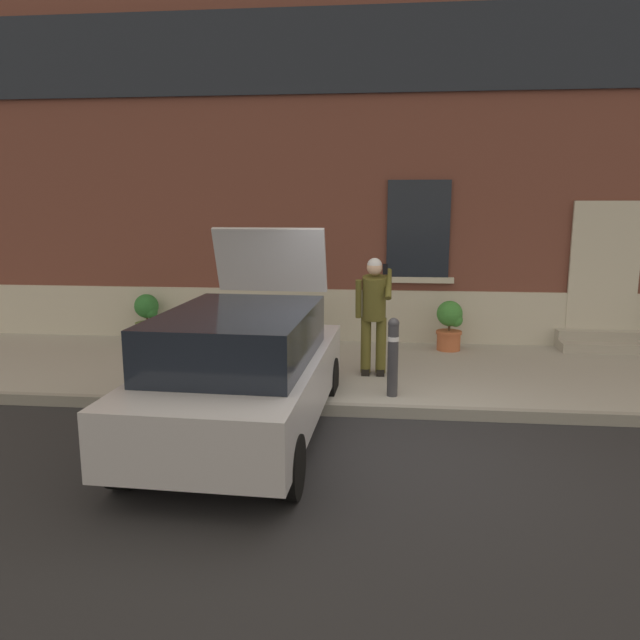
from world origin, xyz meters
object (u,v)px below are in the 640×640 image
hatchback_car_silver (243,370)px  planter_terracotta (450,324)px  bollard_near_person (393,354)px  planter_cream (291,323)px  person_on_phone (374,309)px  planter_olive (147,316)px

hatchback_car_silver → planter_terracotta: (2.70, 3.93, -0.19)m
bollard_near_person → planter_cream: bearing=124.9°
person_on_phone → hatchback_car_silver: bearing=-139.3°
person_on_phone → planter_olive: (-4.19, 1.99, -0.54)m
bollard_near_person → planter_terracotta: 2.86m
hatchback_car_silver → planter_olive: (-2.76, 4.14, -0.19)m
person_on_phone → planter_olive: person_on_phone is taller
bollard_near_person → planter_olive: bearing=147.0°
planter_olive → hatchback_car_silver: bearing=-56.3°
bollard_near_person → planter_terracotta: bearing=69.3°
planter_olive → planter_cream: 2.77m
planter_terracotta → hatchback_car_silver: bearing=-124.6°
person_on_phone → planter_cream: size_ratio=2.03×
bollard_near_person → hatchback_car_silver: bearing=-143.6°
bollard_near_person → person_on_phone: size_ratio=0.60×
person_on_phone → planter_cream: (-1.45, 1.57, -0.54)m
hatchback_car_silver → planter_cream: (-0.03, 3.72, -0.19)m
hatchback_car_silver → person_on_phone: size_ratio=2.37×
planter_terracotta → person_on_phone: bearing=-125.9°
planter_olive → planter_terracotta: 5.47m
hatchback_car_silver → planter_olive: bearing=123.7°
planter_olive → planter_terracotta: size_ratio=1.00×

